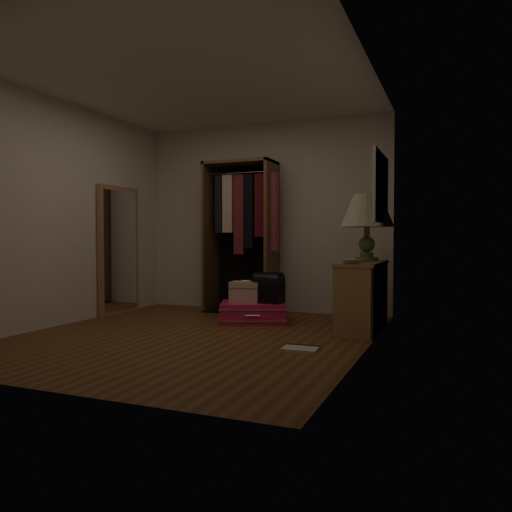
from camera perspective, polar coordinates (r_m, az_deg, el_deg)
name	(u,v)px	position (r m, az deg, el deg)	size (l,w,h in m)	color
ground	(194,336)	(5.24, -7.05, -9.07)	(4.00, 4.00, 0.00)	#553318
room_walls	(202,190)	(5.17, -6.15, 7.49)	(3.52, 4.02, 2.60)	silver
console_bookshelf	(362,294)	(5.65, 12.07, -4.28)	(0.42, 1.12, 0.75)	#9A6D4A
open_wardrobe	(244,224)	(6.82, -1.33, 3.72)	(1.02, 0.50, 2.05)	brown
floor_mirror	(119,250)	(6.92, -15.39, 0.64)	(0.06, 0.80, 1.70)	#A77851
pink_suitcase	(253,312)	(6.03, -0.31, -6.43)	(0.94, 0.81, 0.24)	#DC1A5E
train_case	(246,292)	(6.04, -1.19, -4.08)	(0.39, 0.30, 0.26)	#BDB090
black_bag	(269,287)	(5.94, 1.46, -3.57)	(0.36, 0.26, 0.37)	black
table_lamp	(367,212)	(5.84, 12.57, 4.89)	(0.78, 0.78, 0.76)	#485B2C
brass_tray	(360,262)	(5.41, 11.76, -0.66)	(0.28, 0.28, 0.02)	#9F783D
ceramic_bowl	(350,261)	(5.17, 10.71, -0.61)	(0.18, 0.18, 0.04)	#ADCEAC
white_jug	(232,307)	(6.77, -2.72, -5.81)	(0.12, 0.12, 0.20)	silver
floor_book	(301,348)	(4.60, 5.17, -10.47)	(0.32, 0.26, 0.03)	beige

